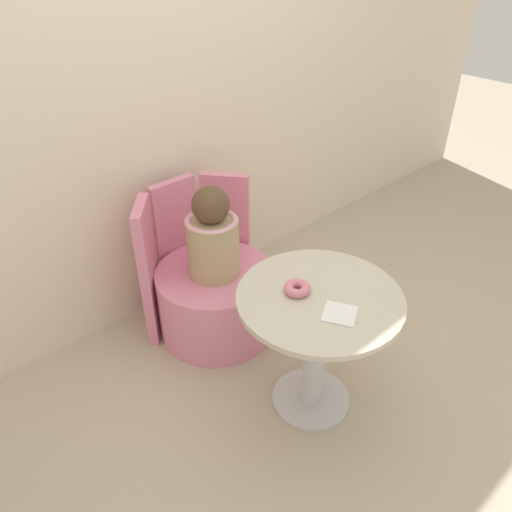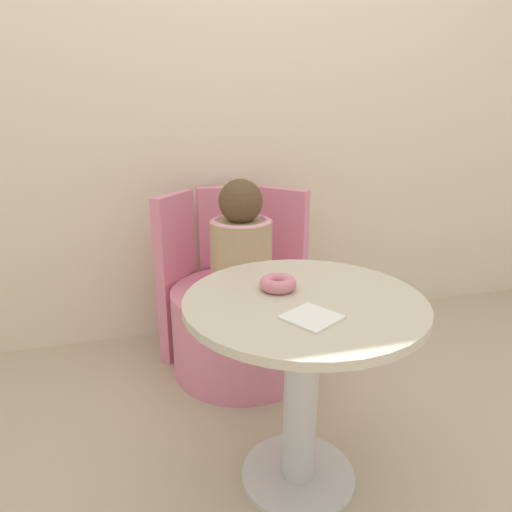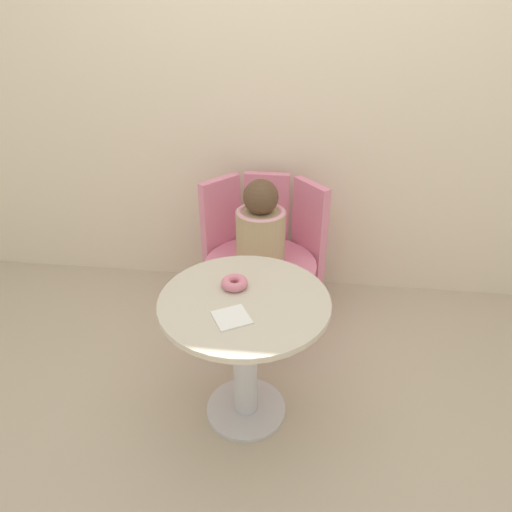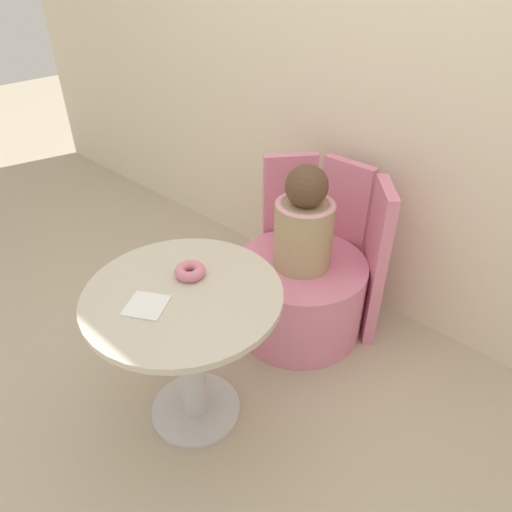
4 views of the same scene
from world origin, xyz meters
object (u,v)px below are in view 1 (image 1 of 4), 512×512
(donut, at_px, (297,288))
(child_figure, at_px, (212,237))
(round_table, at_px, (317,328))
(tub_chair, at_px, (216,301))

(donut, bearing_deg, child_figure, 86.36)
(round_table, relative_size, tub_chair, 1.11)
(round_table, bearing_deg, child_figure, 91.08)
(tub_chair, xyz_separation_m, donut, (-0.04, -0.61, 0.45))
(child_figure, bearing_deg, round_table, -88.92)
(tub_chair, distance_m, child_figure, 0.40)
(round_table, bearing_deg, tub_chair, 91.08)
(round_table, distance_m, tub_chair, 0.73)
(child_figure, distance_m, donut, 0.61)
(round_table, relative_size, donut, 6.22)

